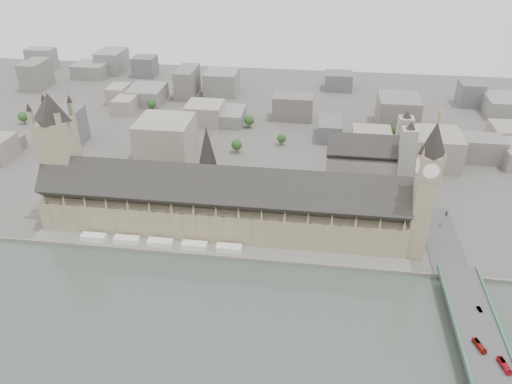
# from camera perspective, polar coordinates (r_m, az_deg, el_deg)

# --- Properties ---
(ground) EXTENTS (900.00, 900.00, 0.00)m
(ground) POSITION_cam_1_polar(r_m,az_deg,el_deg) (362.72, -4.46, -6.15)
(ground) COLOR #595651
(ground) RESTS_ON ground
(embankment_wall) EXTENTS (600.00, 1.50, 3.00)m
(embankment_wall) POSITION_cam_1_polar(r_m,az_deg,el_deg) (350.14, -4.97, -7.38)
(embankment_wall) COLOR slate
(embankment_wall) RESTS_ON ground
(river_terrace) EXTENTS (270.00, 15.00, 2.00)m
(river_terrace) POSITION_cam_1_polar(r_m,az_deg,el_deg) (356.26, -4.71, -6.72)
(river_terrace) COLOR slate
(river_terrace) RESTS_ON ground
(terrace_tents) EXTENTS (118.00, 7.00, 4.00)m
(terrace_tents) POSITION_cam_1_polar(r_m,az_deg,el_deg) (364.56, -10.90, -5.69)
(terrace_tents) COLOR white
(terrace_tents) RESTS_ON river_terrace
(palace_of_westminster) EXTENTS (265.00, 40.73, 55.44)m
(palace_of_westminster) POSITION_cam_1_polar(r_m,az_deg,el_deg) (366.07, -3.98, -1.47)
(palace_of_westminster) COLOR gray
(palace_of_westminster) RESTS_ON ground
(elizabeth_tower) EXTENTS (17.00, 17.00, 107.50)m
(elizabeth_tower) POSITION_cam_1_polar(r_m,az_deg,el_deg) (339.47, 18.87, 1.02)
(elizabeth_tower) COLOR gray
(elizabeth_tower) RESTS_ON ground
(victoria_tower) EXTENTS (30.00, 30.00, 100.00)m
(victoria_tower) POSITION_cam_1_polar(r_m,az_deg,el_deg) (397.25, -21.53, 4.35)
(victoria_tower) COLOR gray
(victoria_tower) RESTS_ON ground
(central_tower) EXTENTS (13.00, 13.00, 48.00)m
(central_tower) POSITION_cam_1_polar(r_m,az_deg,el_deg) (356.54, -5.55, 4.00)
(central_tower) COLOR gray
(central_tower) RESTS_ON ground
(westminster_bridge) EXTENTS (25.00, 325.00, 10.25)m
(westminster_bridge) POSITION_cam_1_polar(r_m,az_deg,el_deg) (302.67, 24.65, -17.06)
(westminster_bridge) COLOR #474749
(westminster_bridge) RESTS_ON ground
(westminster_abbey) EXTENTS (68.00, 36.00, 64.00)m
(westminster_abbey) POSITION_cam_1_polar(r_m,az_deg,el_deg) (426.73, 12.84, 3.02)
(westminster_abbey) COLOR #A7A096
(westminster_abbey) RESTS_ON ground
(city_skyline_inland) EXTENTS (720.00, 360.00, 38.00)m
(city_skyline_inland) POSITION_cam_1_polar(r_m,az_deg,el_deg) (568.87, 0.52, 10.04)
(city_skyline_inland) COLOR gray
(city_skyline_inland) RESTS_ON ground
(park_trees) EXTENTS (110.00, 30.00, 15.00)m
(park_trees) POSITION_cam_1_polar(r_m,az_deg,el_deg) (409.51, -4.18, -0.27)
(park_trees) COLOR #1A4318
(park_trees) RESTS_ON ground
(red_bus_north) EXTENTS (5.63, 10.57, 2.88)m
(red_bus_north) POSITION_cam_1_polar(r_m,az_deg,el_deg) (299.52, 24.15, -15.72)
(red_bus_north) COLOR #A11F12
(red_bus_north) RESTS_ON westminster_bridge
(red_bus_south) EXTENTS (4.95, 11.23, 3.05)m
(red_bus_south) POSITION_cam_1_polar(r_m,az_deg,el_deg) (294.59, 26.50, -17.31)
(red_bus_south) COLOR red
(red_bus_south) RESTS_ON westminster_bridge
(car_silver) EXTENTS (2.69, 4.86, 1.52)m
(car_silver) POSITION_cam_1_polar(r_m,az_deg,el_deg) (322.61, 24.18, -12.11)
(car_silver) COLOR gray
(car_silver) RESTS_ON westminster_bridge
(car_approach) EXTENTS (3.32, 5.52, 1.50)m
(car_approach) POSITION_cam_1_polar(r_m,az_deg,el_deg) (403.67, 20.95, -2.30)
(car_approach) COLOR gray
(car_approach) RESTS_ON westminster_bridge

